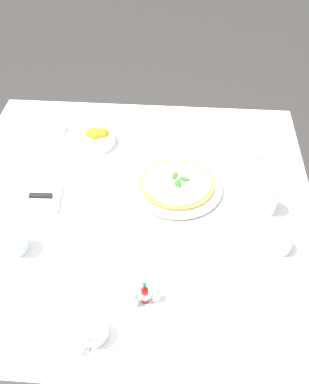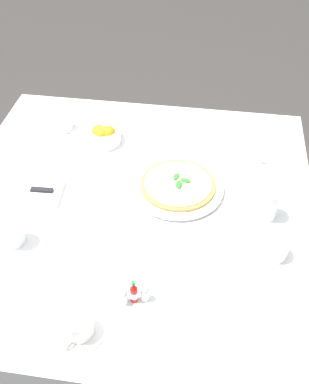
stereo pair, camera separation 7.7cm
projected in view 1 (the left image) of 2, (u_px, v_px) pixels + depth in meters
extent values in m
plane|color=#33302D|center=(137.00, 319.00, 1.97)|extent=(8.00, 8.00, 0.00)
cube|color=white|center=(131.00, 207.00, 1.48)|extent=(1.21, 1.21, 0.02)
cube|color=white|center=(147.00, 136.00, 2.02)|extent=(1.21, 0.01, 0.28)
cube|color=white|center=(303.00, 246.00, 1.55)|extent=(0.01, 1.21, 0.28)
cylinder|color=brown|center=(255.00, 189.00, 2.07)|extent=(0.06, 0.06, 0.70)
cylinder|color=brown|center=(40.00, 178.00, 2.13)|extent=(0.06, 0.06, 0.70)
cylinder|color=white|center=(177.00, 187.00, 1.53)|extent=(0.19, 0.19, 0.01)
cylinder|color=white|center=(177.00, 186.00, 1.52)|extent=(0.31, 0.31, 0.01)
cylinder|color=#C68E47|center=(177.00, 183.00, 1.52)|extent=(0.26, 0.26, 0.01)
cylinder|color=#EFD17A|center=(177.00, 182.00, 1.51)|extent=(0.23, 0.23, 0.00)
ellipsoid|color=#2D7533|center=(178.00, 183.00, 1.50)|extent=(0.02, 0.04, 0.01)
ellipsoid|color=#2D7533|center=(175.00, 175.00, 1.53)|extent=(0.03, 0.04, 0.01)
ellipsoid|color=#2D7533|center=(184.00, 179.00, 1.52)|extent=(0.04, 0.03, 0.01)
ellipsoid|color=#2D7533|center=(179.00, 184.00, 1.50)|extent=(0.02, 0.04, 0.01)
cylinder|color=white|center=(56.00, 134.00, 1.76)|extent=(0.13, 0.13, 0.01)
cylinder|color=white|center=(54.00, 127.00, 1.74)|extent=(0.08, 0.08, 0.06)
torus|color=white|center=(41.00, 129.00, 1.72)|extent=(0.03, 0.02, 0.03)
cylinder|color=black|center=(53.00, 122.00, 1.72)|extent=(0.07, 0.07, 0.00)
cylinder|color=white|center=(94.00, 336.00, 1.13)|extent=(0.13, 0.13, 0.01)
cylinder|color=white|center=(93.00, 329.00, 1.11)|extent=(0.08, 0.08, 0.06)
torus|color=white|center=(80.00, 345.00, 1.07)|extent=(0.02, 0.03, 0.03)
cylinder|color=black|center=(92.00, 324.00, 1.09)|extent=(0.07, 0.07, 0.00)
cylinder|color=white|center=(277.00, 248.00, 1.34)|extent=(0.13, 0.13, 0.01)
cylinder|color=white|center=(279.00, 242.00, 1.32)|extent=(0.08, 0.08, 0.05)
torus|color=white|center=(263.00, 243.00, 1.31)|extent=(0.04, 0.01, 0.03)
cylinder|color=black|center=(281.00, 237.00, 1.30)|extent=(0.07, 0.07, 0.00)
cylinder|color=white|center=(14.00, 237.00, 1.30)|extent=(0.07, 0.07, 0.10)
cylinder|color=silver|center=(15.00, 240.00, 1.31)|extent=(0.06, 0.06, 0.07)
cylinder|color=white|center=(268.00, 198.00, 1.42)|extent=(0.07, 0.07, 0.10)
cylinder|color=silver|center=(267.00, 204.00, 1.44)|extent=(0.06, 0.06, 0.05)
cube|color=white|center=(27.00, 198.00, 1.48)|extent=(0.23, 0.15, 0.02)
cube|color=silver|center=(12.00, 195.00, 1.47)|extent=(0.12, 0.03, 0.01)
cube|color=black|center=(41.00, 196.00, 1.47)|extent=(0.08, 0.02, 0.01)
cylinder|color=white|center=(95.00, 139.00, 1.70)|extent=(0.15, 0.15, 0.04)
sphere|color=orange|center=(93.00, 135.00, 1.70)|extent=(0.06, 0.06, 0.06)
sphere|color=orange|center=(96.00, 137.00, 1.69)|extent=(0.06, 0.06, 0.06)
sphere|color=orange|center=(102.00, 136.00, 1.69)|extent=(0.06, 0.06, 0.06)
sphere|color=yellow|center=(95.00, 135.00, 1.70)|extent=(0.05, 0.05, 0.05)
cylinder|color=#B7140F|center=(145.00, 295.00, 1.19)|extent=(0.02, 0.02, 0.05)
cylinder|color=white|center=(145.00, 295.00, 1.19)|extent=(0.02, 0.02, 0.02)
cone|color=#B7140F|center=(145.00, 287.00, 1.16)|extent=(0.02, 0.02, 0.02)
cylinder|color=#1E722D|center=(145.00, 284.00, 1.15)|extent=(0.01, 0.01, 0.01)
cylinder|color=white|center=(134.00, 299.00, 1.19)|extent=(0.03, 0.03, 0.04)
cylinder|color=white|center=(134.00, 300.00, 1.19)|extent=(0.02, 0.02, 0.03)
sphere|color=silver|center=(134.00, 294.00, 1.17)|extent=(0.02, 0.02, 0.02)
cylinder|color=white|center=(156.00, 294.00, 1.20)|extent=(0.03, 0.03, 0.04)
cylinder|color=#38332D|center=(156.00, 295.00, 1.20)|extent=(0.02, 0.02, 0.03)
sphere|color=silver|center=(156.00, 289.00, 1.18)|extent=(0.02, 0.02, 0.02)
cube|color=white|center=(247.00, 148.00, 1.65)|extent=(0.08, 0.06, 0.06)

